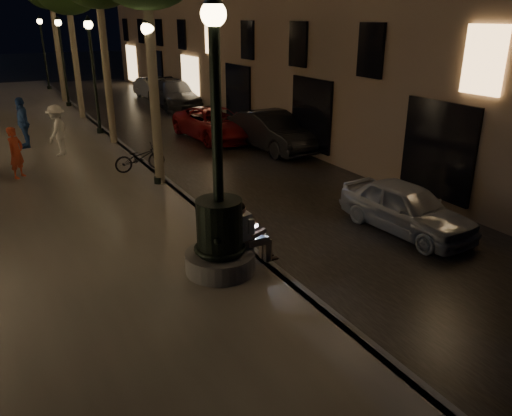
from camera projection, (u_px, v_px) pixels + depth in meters
ground at (114, 141)px, 21.18m from camera, size 120.00×120.00×0.00m
cobble_lane at (180, 134)px, 22.51m from camera, size 6.00×45.00×0.02m
promenade at (10, 150)px, 19.35m from camera, size 8.00×45.00×0.20m
curb_strip at (113, 139)px, 21.14m from camera, size 0.25×45.00×0.20m
fountain_lamppost at (219, 224)px, 9.65m from camera, size 1.40×1.40×5.21m
seated_man_laptop at (247, 231)px, 10.02m from camera, size 1.01×0.34×1.38m
lamp_curb_a at (151, 81)px, 14.15m from camera, size 0.36×0.36×4.81m
lamp_curb_b at (92, 61)px, 20.70m from camera, size 0.36×0.36×4.81m
lamp_curb_c at (62, 50)px, 27.25m from camera, size 0.36×0.36×4.81m
lamp_curb_d at (43, 44)px, 33.80m from camera, size 0.36×0.36×4.81m
car_front at (406, 208)px, 12.13m from camera, size 1.70×3.67×1.22m
car_second at (272, 131)px, 19.61m from camera, size 1.90×4.62×1.49m
car_third at (215, 124)px, 21.39m from camera, size 2.47×4.89×1.33m
car_rear at (174, 94)px, 28.70m from camera, size 2.36×5.39×1.54m
car_fifth at (154, 88)px, 31.88m from camera, size 1.67×4.09×1.32m
pedestrian_red at (16, 153)px, 15.50m from camera, size 0.68×0.69×1.60m
pedestrian_white at (57, 130)px, 18.00m from camera, size 1.17×1.36×1.83m
pedestrian_blue at (23, 123)px, 19.07m from camera, size 0.59×1.18×1.93m
bicycle at (140, 158)px, 16.32m from camera, size 1.66×0.60×0.87m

